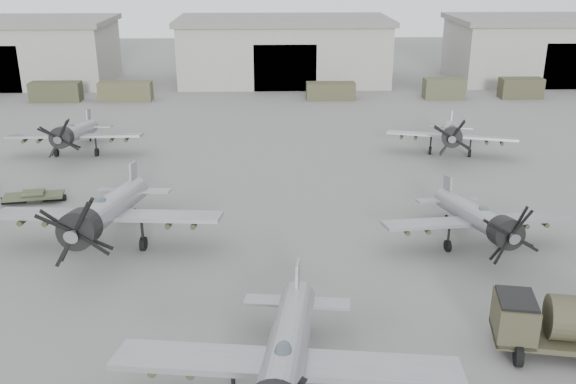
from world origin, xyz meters
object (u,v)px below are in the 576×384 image
aircraft_mid_2 (479,218)px  aircraft_far_1 (451,133)px  aircraft_near_1 (285,361)px  aircraft_mid_1 (105,212)px  aircraft_far_0 (74,133)px

aircraft_mid_2 → aircraft_far_1: size_ratio=1.02×
aircraft_far_1 → aircraft_near_1: bearing=-99.7°
aircraft_mid_1 → aircraft_mid_2: bearing=2.7°
aircraft_mid_1 → aircraft_far_0: size_ratio=1.19×
aircraft_near_1 → aircraft_mid_1: aircraft_mid_1 is taller
aircraft_mid_1 → aircraft_far_0: bearing=115.2°
aircraft_near_1 → aircraft_far_0: bearing=124.3°
aircraft_mid_1 → aircraft_mid_2: 22.52m
aircraft_mid_1 → aircraft_mid_2: (22.51, -0.72, -0.43)m
aircraft_mid_2 → aircraft_far_0: 35.91m
aircraft_near_1 → aircraft_far_1: bearing=72.2°
aircraft_near_1 → aircraft_far_0: (-17.68, 34.58, -0.35)m
aircraft_far_0 → aircraft_far_1: 33.39m
aircraft_near_1 → aircraft_mid_2: bearing=57.4°
aircraft_near_1 → aircraft_mid_2: (12.12, 14.54, -0.39)m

